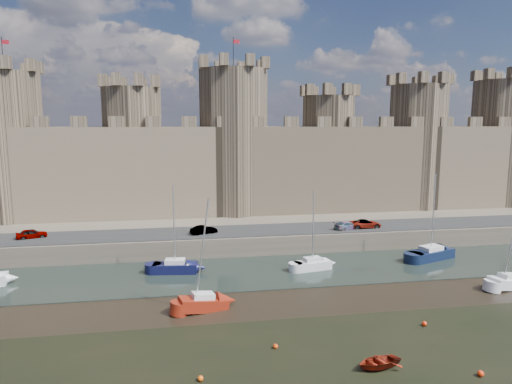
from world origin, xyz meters
TOP-DOWN VIEW (x-y plane):
  - water_channel at (0.00, 24.00)m, footprint 160.00×12.00m
  - quay at (0.00, 60.00)m, footprint 160.00×60.00m
  - road at (0.00, 34.00)m, footprint 160.00×7.00m
  - castle at (-0.64, 48.00)m, footprint 108.50×11.00m
  - car_0 at (-25.66, 34.47)m, footprint 3.94×2.59m
  - car_1 at (-3.84, 33.14)m, footprint 3.76×2.35m
  - car_2 at (15.95, 32.60)m, footprint 4.19×2.63m
  - car_3 at (18.70, 32.97)m, footprint 4.51×2.15m
  - sailboat_1 at (-7.57, 25.20)m, footprint 5.21×2.55m
  - sailboat_2 at (8.32, 23.66)m, footprint 4.55×2.43m
  - sailboat_3 at (24.29, 25.24)m, footprint 6.61×4.30m
  - sailboat_4 at (-4.91, 14.16)m, footprint 4.79×2.80m
  - sailboat_5 at (26.91, 14.62)m, footprint 4.83×2.68m
  - dinghy_4 at (6.77, 2.07)m, footprint 3.95×3.29m
  - buoy_0 at (-5.69, 2.41)m, footprint 0.40×0.40m
  - buoy_1 at (0.18, 5.96)m, footprint 0.38×0.38m
  - buoy_3 at (13.51, 7.71)m, footprint 0.43×0.43m
  - buoy_5 at (13.21, -0.15)m, footprint 0.44×0.44m

SIDE VIEW (x-z plane):
  - water_channel at x=0.00m, z-range 0.00..0.08m
  - buoy_1 at x=0.18m, z-range 0.00..0.38m
  - buoy_0 at x=-5.69m, z-range 0.00..0.40m
  - buoy_3 at x=13.51m, z-range 0.00..0.43m
  - buoy_5 at x=13.21m, z-range 0.00..0.44m
  - dinghy_4 at x=6.77m, z-range 0.00..0.70m
  - sailboat_5 at x=26.91m, z-range -4.21..5.64m
  - sailboat_2 at x=8.32m, z-range -3.90..5.43m
  - sailboat_4 at x=-4.91m, z-range -4.49..6.03m
  - sailboat_1 at x=-7.57m, z-range -4.23..5.82m
  - sailboat_3 at x=24.29m, z-range -4.58..6.23m
  - quay at x=0.00m, z-range 0.00..2.50m
  - road at x=0.00m, z-range 2.50..2.60m
  - car_2 at x=15.95m, z-range 2.50..3.63m
  - car_1 at x=-3.84m, z-range 2.50..3.67m
  - car_3 at x=18.70m, z-range 2.50..3.74m
  - car_0 at x=-25.66m, z-range 2.50..3.75m
  - castle at x=-0.64m, z-range -2.83..26.17m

